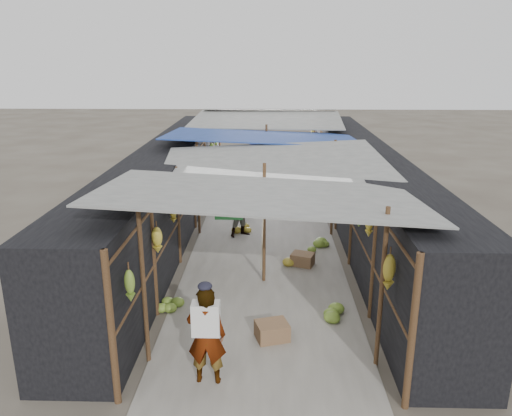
# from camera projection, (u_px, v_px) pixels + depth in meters

# --- Properties ---
(ground) EXTENTS (80.00, 80.00, 0.00)m
(ground) POSITION_uv_depth(u_px,v_px,m) (262.00, 363.00, 7.91)
(ground) COLOR #6B6356
(ground) RESTS_ON ground
(aisle_slab) EXTENTS (3.60, 16.00, 0.02)m
(aisle_slab) POSITION_uv_depth(u_px,v_px,m) (265.00, 228.00, 14.12)
(aisle_slab) COLOR #9E998E
(aisle_slab) RESTS_ON ground
(stall_left) EXTENTS (1.40, 15.00, 2.30)m
(stall_left) POSITION_uv_depth(u_px,v_px,m) (169.00, 188.00, 13.86)
(stall_left) COLOR black
(stall_left) RESTS_ON ground
(stall_right) EXTENTS (1.40, 15.00, 2.30)m
(stall_right) POSITION_uv_depth(u_px,v_px,m) (363.00, 189.00, 13.72)
(stall_right) COLOR black
(stall_right) RESTS_ON ground
(crate_near) EXTENTS (0.63, 0.56, 0.32)m
(crate_near) POSITION_uv_depth(u_px,v_px,m) (272.00, 331.00, 8.50)
(crate_near) COLOR #946F4B
(crate_near) RESTS_ON ground
(crate_mid) EXTENTS (0.60, 0.54, 0.30)m
(crate_mid) POSITION_uv_depth(u_px,v_px,m) (302.00, 260.00, 11.54)
(crate_mid) COLOR #946F4B
(crate_mid) RESTS_ON ground
(crate_back) EXTENTS (0.48, 0.40, 0.30)m
(crate_back) POSITION_uv_depth(u_px,v_px,m) (248.00, 209.00, 15.37)
(crate_back) COLOR #946F4B
(crate_back) RESTS_ON ground
(black_basin) EXTENTS (0.60, 0.60, 0.18)m
(black_basin) POSITION_uv_depth(u_px,v_px,m) (304.00, 205.00, 16.02)
(black_basin) COLOR black
(black_basin) RESTS_ON ground
(vendor_elderly) EXTENTS (0.58, 0.39, 1.55)m
(vendor_elderly) POSITION_uv_depth(u_px,v_px,m) (207.00, 336.00, 7.22)
(vendor_elderly) COLOR white
(vendor_elderly) RESTS_ON ground
(shopper_blue) EXTENTS (0.87, 0.82, 1.42)m
(shopper_blue) POSITION_uv_depth(u_px,v_px,m) (243.00, 211.00, 13.29)
(shopper_blue) COLOR #2054A3
(shopper_blue) RESTS_ON ground
(vendor_seated) EXTENTS (0.54, 0.61, 0.82)m
(vendor_seated) POSITION_uv_depth(u_px,v_px,m) (289.00, 188.00, 16.81)
(vendor_seated) COLOR #4C4842
(vendor_seated) RESTS_ON ground
(market_canopy) EXTENTS (5.62, 15.20, 2.77)m
(market_canopy) POSITION_uv_depth(u_px,v_px,m) (267.00, 142.00, 13.75)
(market_canopy) COLOR brown
(market_canopy) RESTS_ON ground
(hanging_bananas) EXTENTS (3.95, 14.19, 0.85)m
(hanging_bananas) POSITION_uv_depth(u_px,v_px,m) (269.00, 174.00, 13.46)
(hanging_bananas) COLOR olive
(hanging_bananas) RESTS_ON ground
(floor_bananas) EXTENTS (3.76, 10.23, 0.35)m
(floor_bananas) POSITION_uv_depth(u_px,v_px,m) (271.00, 226.00, 13.83)
(floor_bananas) COLOR olive
(floor_bananas) RESTS_ON ground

